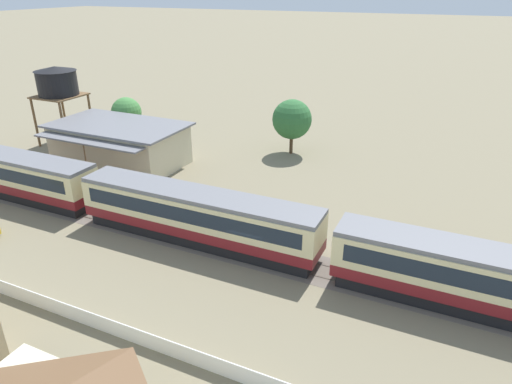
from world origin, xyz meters
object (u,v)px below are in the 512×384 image
object	(u,v)px
station_building	(120,144)
yard_tree_0	(126,113)
passenger_train	(200,215)
water_tower	(57,82)
yard_tree_1	(292,119)

from	to	relation	value
station_building	yard_tree_0	distance (m)	6.95
passenger_train	water_tower	bearing A→B (deg)	153.86
yard_tree_0	station_building	bearing A→B (deg)	-57.96
water_tower	yard_tree_1	size ratio (longest dim) A/B	1.49
passenger_train	water_tower	xyz separation A→B (m)	(-26.71, 13.11, 5.13)
water_tower	yard_tree_0	bearing A→B (deg)	23.96
station_building	yard_tree_1	bearing A→B (deg)	35.04
station_building	water_tower	xyz separation A→B (m)	(-10.53, 2.64, 5.13)
yard_tree_0	passenger_train	bearing A→B (deg)	-39.33
station_building	water_tower	distance (m)	12.00
yard_tree_0	yard_tree_1	size ratio (longest dim) A/B	0.91
passenger_train	station_building	size ratio (longest dim) A/B	4.19
passenger_train	yard_tree_1	xyz separation A→B (m)	(-0.84, 21.22, 1.73)
station_building	water_tower	world-z (taller)	water_tower
station_building	yard_tree_0	world-z (taller)	yard_tree_0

